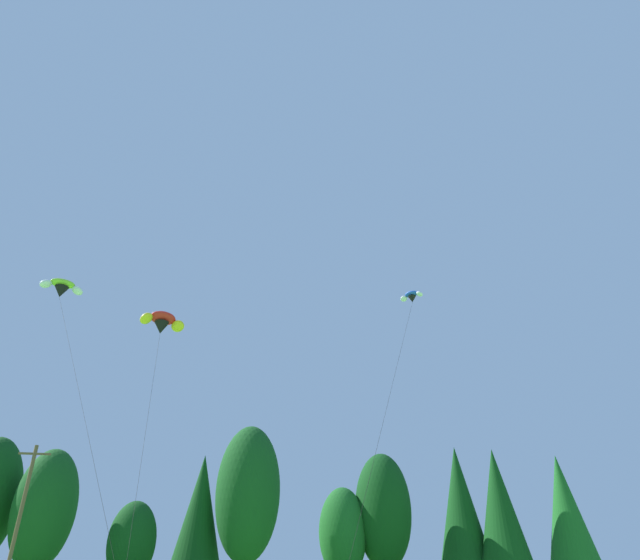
% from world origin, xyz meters
% --- Properties ---
extents(treeline_tree_d, '(5.16, 5.16, 12.43)m').
position_xyz_m(treeline_tree_d, '(-16.02, 53.82, 7.52)').
color(treeline_tree_d, '#472D19').
rests_on(treeline_tree_d, ground_plane).
extents(treeline_tree_e, '(4.05, 4.05, 8.33)m').
position_xyz_m(treeline_tree_e, '(-8.56, 54.37, 5.04)').
color(treeline_tree_e, '#472D19').
rests_on(treeline_tree_e, ground_plane).
extents(treeline_tree_f, '(4.47, 4.47, 13.07)m').
position_xyz_m(treeline_tree_f, '(-3.17, 57.63, 8.19)').
color(treeline_tree_f, '#472D19').
rests_on(treeline_tree_f, ground_plane).
extents(treeline_tree_g, '(5.99, 5.99, 15.51)m').
position_xyz_m(treeline_tree_g, '(1.14, 55.39, 9.39)').
color(treeline_tree_g, '#472D19').
rests_on(treeline_tree_g, ground_plane).
extents(treeline_tree_h, '(4.57, 4.57, 10.24)m').
position_xyz_m(treeline_tree_h, '(10.41, 56.77, 6.20)').
color(treeline_tree_h, '#472D19').
rests_on(treeline_tree_h, ground_plane).
extents(treeline_tree_i, '(5.46, 5.46, 13.55)m').
position_xyz_m(treeline_tree_i, '(14.44, 56.51, 8.20)').
color(treeline_tree_i, '#472D19').
rests_on(treeline_tree_i, ground_plane).
extents(treeline_tree_j, '(4.80, 4.80, 14.56)m').
position_xyz_m(treeline_tree_j, '(22.57, 56.71, 9.13)').
color(treeline_tree_j, '#472D19').
rests_on(treeline_tree_j, ground_plane).
extents(treeline_tree_k, '(4.65, 4.65, 13.86)m').
position_xyz_m(treeline_tree_k, '(25.31, 53.79, 8.68)').
color(treeline_tree_k, '#472D19').
rests_on(treeline_tree_k, ground_plane).
extents(treeline_tree_l, '(4.51, 4.51, 13.24)m').
position_xyz_m(treeline_tree_l, '(31.52, 52.68, 8.30)').
color(treeline_tree_l, '#472D19').
rests_on(treeline_tree_l, ground_plane).
extents(utility_pole, '(2.20, 0.26, 10.77)m').
position_xyz_m(utility_pole, '(-14.87, 44.09, 5.65)').
color(utility_pole, brown).
rests_on(utility_pole, ground_plane).
extents(parafoil_kite_high_lime_white, '(10.78, 14.90, 19.79)m').
position_xyz_m(parafoil_kite_high_lime_white, '(-13.91, 38.08, 20.68)').
color(parafoil_kite_high_lime_white, '#93D633').
extents(parafoil_kite_mid_blue_white, '(10.70, 18.14, 21.27)m').
position_xyz_m(parafoil_kite_mid_blue_white, '(12.62, 38.36, 22.35)').
color(parafoil_kite_mid_blue_white, blue).
extents(parafoil_kite_far_red_yellow, '(3.83, 16.54, 18.30)m').
position_xyz_m(parafoil_kite_far_red_yellow, '(-6.74, 39.36, 19.06)').
color(parafoil_kite_far_red_yellow, red).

